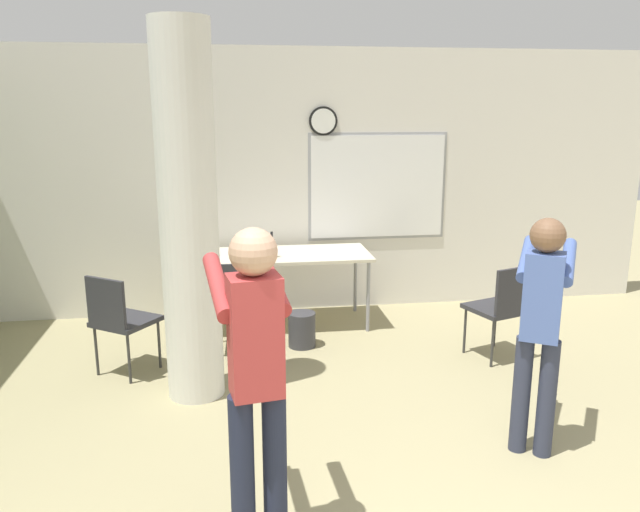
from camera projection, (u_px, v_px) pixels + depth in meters
The scene contains 10 objects.
wall_back at pixel (297, 183), 6.70m from camera, with size 8.00×0.15×2.80m.
support_pillar at pixel (188, 218), 4.59m from camera, with size 0.43×0.43×2.80m.
folding_table at pixel (281, 258), 6.29m from camera, with size 1.79×0.76×0.75m.
bottle_on_table at pixel (272, 248), 6.11m from camera, with size 0.06×0.06×0.26m.
waste_bin at pixel (302, 330), 5.84m from camera, with size 0.26×0.26×0.33m.
chair_mid_room at pixel (502, 304), 5.46m from camera, with size 0.56×0.56×0.87m.
chair_near_pillar at pixel (119, 317), 5.13m from camera, with size 0.61×0.61×0.87m.
chair_table_left at pixel (233, 299), 5.60m from camera, with size 0.46×0.46×0.87m.
person_playing_front at pixel (255, 365), 3.02m from camera, with size 0.43×0.64×1.66m.
person_playing_side at pixel (541, 318), 3.89m from camera, with size 0.54×0.65×1.55m.
Camera 1 is at (-0.70, -1.60, 2.20)m, focal length 35.00 mm.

